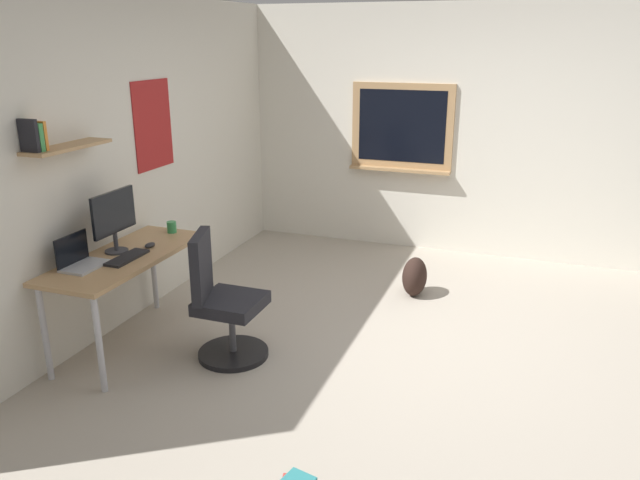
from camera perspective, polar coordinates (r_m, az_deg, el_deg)
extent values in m
plane|color=#ADA393|center=(4.79, 9.01, -10.11)|extent=(5.20, 5.20, 0.00)
cube|color=silver|center=(5.32, -17.22, 7.09)|extent=(5.00, 0.10, 2.60)
cube|color=tan|center=(4.55, -22.31, 7.97)|extent=(0.68, 0.20, 0.02)
cube|color=#A51E1E|center=(5.48, -15.18, 10.23)|extent=(0.52, 0.01, 0.74)
cube|color=black|center=(4.34, -25.33, 8.71)|extent=(0.03, 0.14, 0.21)
cube|color=#3D934C|center=(4.37, -24.96, 8.60)|extent=(0.04, 0.14, 0.18)
cube|color=orange|center=(4.39, -24.64, 8.76)|extent=(0.02, 0.14, 0.19)
cube|color=silver|center=(6.72, 13.77, 9.56)|extent=(0.10, 5.00, 2.60)
cube|color=tan|center=(6.76, 7.58, 10.40)|extent=(0.04, 1.10, 0.90)
cube|color=black|center=(6.75, 7.56, 10.39)|extent=(0.01, 0.94, 0.76)
cube|color=tan|center=(6.80, 7.34, 6.47)|extent=(0.12, 1.10, 0.03)
cube|color=tan|center=(4.77, -17.56, -1.50)|extent=(1.38, 0.57, 0.03)
cylinder|color=#B7B7BC|center=(4.33, -19.74, -9.05)|extent=(0.04, 0.04, 0.70)
cylinder|color=#B7B7BC|center=(5.26, -11.11, -3.38)|extent=(0.04, 0.04, 0.70)
cylinder|color=#B7B7BC|center=(4.61, -24.09, -7.89)|extent=(0.04, 0.04, 0.70)
cylinder|color=#B7B7BC|center=(5.49, -15.14, -2.73)|extent=(0.04, 0.04, 0.70)
cylinder|color=black|center=(4.71, -8.00, -10.32)|extent=(0.52, 0.52, 0.04)
cylinder|color=#4C4C51|center=(4.62, -8.11, -8.25)|extent=(0.05, 0.05, 0.34)
cube|color=#232328|center=(4.53, -8.23, -5.81)|extent=(0.44, 0.44, 0.09)
cube|color=#232328|center=(4.46, -10.93, -2.39)|extent=(0.40, 0.19, 0.48)
cube|color=#ADAFB5|center=(4.60, -20.89, -2.27)|extent=(0.31, 0.21, 0.02)
cube|color=black|center=(4.63, -21.98, -0.78)|extent=(0.31, 0.01, 0.21)
cylinder|color=#38383D|center=(4.85, -18.28, -0.97)|extent=(0.17, 0.17, 0.01)
cylinder|color=#38383D|center=(4.82, -18.37, -0.10)|extent=(0.03, 0.03, 0.14)
cube|color=black|center=(4.75, -18.54, 2.46)|extent=(0.46, 0.02, 0.31)
cube|color=black|center=(4.67, -17.40, -1.57)|extent=(0.37, 0.13, 0.02)
ellipsoid|color=#262628|center=(4.88, -15.45, -0.45)|extent=(0.10, 0.06, 0.03)
cylinder|color=#338C4C|center=(5.19, -13.55, 1.17)|extent=(0.08, 0.08, 0.09)
ellipsoid|color=black|center=(5.69, 8.74, -3.36)|extent=(0.32, 0.22, 0.36)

